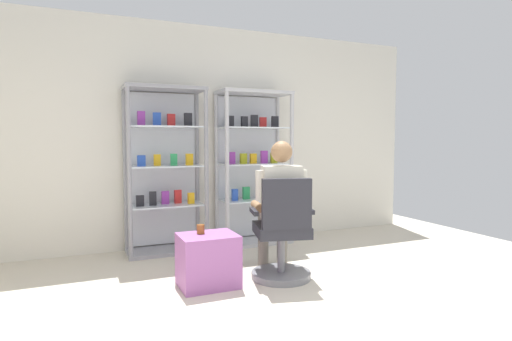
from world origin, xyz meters
name	(u,v)px	position (x,y,z in m)	size (l,w,h in m)	color
back_wall	(204,136)	(0.00, 3.00, 1.35)	(6.00, 0.10, 2.70)	silver
display_cabinet_left	(165,169)	(-0.55, 2.76, 0.96)	(0.90, 0.45, 1.90)	gray
display_cabinet_right	(252,166)	(0.55, 2.76, 0.97)	(0.90, 0.45, 1.90)	#B7B7BC
office_chair	(283,238)	(0.24, 1.31, 0.39)	(0.62, 0.59, 0.96)	slate
seated_shopkeeper	(279,201)	(0.28, 1.46, 0.71)	(0.55, 0.62, 1.29)	slate
storage_crate	(208,260)	(-0.44, 1.42, 0.23)	(0.50, 0.41, 0.46)	#9E599E
tea_glass	(201,229)	(-0.49, 1.48, 0.51)	(0.07, 0.07, 0.08)	brown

